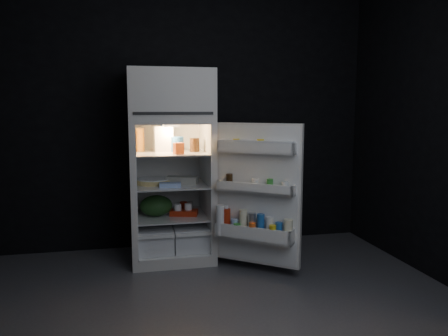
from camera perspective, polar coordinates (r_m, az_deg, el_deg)
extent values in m
cube|color=#515156|center=(3.18, -2.26, -18.99)|extent=(4.00, 3.40, 0.00)
cube|color=black|center=(4.52, -6.19, 6.71)|extent=(4.00, 0.00, 2.70)
cube|color=black|center=(1.20, 11.88, 3.74)|extent=(4.00, 0.00, 2.70)
cube|color=silver|center=(4.34, -6.79, -10.84)|extent=(0.76, 0.70, 0.10)
cube|color=silver|center=(4.16, -11.81, -2.51)|extent=(0.05, 0.70, 1.20)
cube|color=silver|center=(4.22, -2.14, -2.19)|extent=(0.05, 0.70, 1.20)
cube|color=white|center=(4.50, -7.34, -1.64)|extent=(0.66, 0.05, 1.20)
cube|color=silver|center=(4.11, -7.08, 6.32)|extent=(0.76, 0.70, 0.06)
cube|color=silver|center=(4.11, -7.14, 9.66)|extent=(0.76, 0.70, 0.42)
cube|color=black|center=(3.76, -6.58, 7.11)|extent=(0.68, 0.01, 0.02)
cube|color=white|center=(4.13, -11.41, -2.56)|extent=(0.01, 0.65, 1.20)
cube|color=white|center=(4.20, -2.46, -2.26)|extent=(0.01, 0.65, 1.20)
cube|color=white|center=(4.09, -7.04, 5.83)|extent=(0.66, 0.65, 0.01)
cube|color=white|center=(4.30, -6.77, -10.26)|extent=(0.66, 0.65, 0.01)
cube|color=white|center=(4.11, -6.98, 1.98)|extent=(0.65, 0.63, 0.01)
cube|color=white|center=(4.15, -6.91, -2.14)|extent=(0.65, 0.63, 0.01)
cube|color=white|center=(4.21, -6.84, -6.17)|extent=(0.65, 0.63, 0.01)
cube|color=white|center=(4.27, -9.05, -8.79)|extent=(0.32, 0.59, 0.22)
cube|color=white|center=(4.30, -4.61, -8.60)|extent=(0.32, 0.59, 0.22)
cube|color=white|center=(3.93, -8.79, -8.87)|extent=(0.32, 0.02, 0.03)
cube|color=white|center=(3.97, -3.98, -8.65)|extent=(0.32, 0.02, 0.03)
cube|color=#FFE5B2|center=(4.04, -6.97, 5.51)|extent=(0.14, 0.14, 0.02)
cube|color=silver|center=(3.76, 4.52, -3.44)|extent=(0.63, 0.51, 1.22)
cube|color=white|center=(3.74, 4.36, -3.52)|extent=(0.57, 0.45, 1.18)
cube|color=white|center=(3.64, 4.18, 2.08)|extent=(0.59, 0.49, 0.02)
cube|color=white|center=(3.61, 3.98, 2.63)|extent=(0.55, 0.44, 0.10)
cube|color=white|center=(3.53, 9.17, 2.44)|extent=(0.07, 0.08, 0.10)
cube|color=white|center=(3.77, -0.49, 2.87)|extent=(0.07, 0.08, 0.10)
cube|color=white|center=(3.69, 4.10, -3.12)|extent=(0.60, 0.50, 0.02)
cube|color=white|center=(3.64, 3.87, -2.70)|extent=(0.55, 0.44, 0.09)
cube|color=white|center=(3.58, 9.03, -2.99)|extent=(0.08, 0.09, 0.09)
cube|color=white|center=(3.81, -0.51, -2.22)|extent=(0.08, 0.09, 0.09)
cube|color=white|center=(3.77, 3.93, -9.23)|extent=(0.62, 0.53, 0.02)
cube|color=white|center=(3.70, 3.58, -8.68)|extent=(0.55, 0.44, 0.13)
cube|color=white|center=(3.65, 8.81, -8.99)|extent=(0.10, 0.12, 0.13)
cube|color=white|center=(3.88, -0.64, -7.87)|extent=(0.10, 0.12, 0.13)
cube|color=white|center=(3.64, 4.19, 3.52)|extent=(0.57, 0.48, 0.02)
cylinder|color=yellow|center=(3.62, 4.78, 2.99)|extent=(0.08, 0.08, 0.10)
cylinder|color=yellow|center=(3.71, 1.60, 3.09)|extent=(0.08, 0.08, 0.10)
cylinder|color=silver|center=(3.59, 7.97, -2.52)|extent=(0.08, 0.08, 0.10)
cylinder|color=#338C33|center=(3.63, 6.02, -2.27)|extent=(0.07, 0.07, 0.11)
cylinder|color=silver|center=(3.68, 4.11, -2.19)|extent=(0.08, 0.08, 0.10)
cylinder|color=black|center=(3.77, 0.71, -1.72)|extent=(0.08, 0.08, 0.13)
cylinder|color=beige|center=(3.64, 8.37, -8.14)|extent=(0.11, 0.11, 0.19)
cylinder|color=#1F58A9|center=(3.67, 7.16, -8.27)|extent=(0.08, 0.08, 0.16)
cylinder|color=white|center=(3.69, 5.98, -7.87)|extent=(0.10, 0.10, 0.20)
cylinder|color=#1F58A9|center=(3.71, 4.81, -7.62)|extent=(0.09, 0.09, 0.21)
cylinder|color=#BCBDC1|center=(3.74, 3.66, -7.46)|extent=(0.10, 0.10, 0.22)
cylinder|color=beige|center=(3.77, 2.52, -7.20)|extent=(0.10, 0.10, 0.23)
cylinder|color=#94B1E5|center=(3.81, 1.40, -7.73)|extent=(0.09, 0.09, 0.14)
cylinder|color=#A4250E|center=(3.83, 0.30, -7.00)|extent=(0.10, 0.10, 0.23)
cylinder|color=yellow|center=(3.65, 6.36, -8.50)|extent=(0.08, 0.08, 0.14)
cylinder|color=#E3571A|center=(3.71, 3.71, -8.20)|extent=(0.08, 0.08, 0.14)
cylinder|color=#338C33|center=(3.76, 1.71, -8.13)|extent=(0.08, 0.08, 0.12)
cylinder|color=white|center=(3.81, -0.50, -6.81)|extent=(0.10, 0.10, 0.26)
cylinder|color=white|center=(3.80, 0.31, -5.12)|extent=(0.05, 0.05, 0.02)
cube|color=white|center=(4.19, -7.95, 3.81)|extent=(0.17, 0.17, 0.24)
cylinder|color=#1F58A9|center=(4.14, -6.14, 3.09)|extent=(0.16, 0.16, 0.14)
cylinder|color=black|center=(4.11, -3.85, 3.03)|extent=(0.12, 0.12, 0.13)
cylinder|color=#B56D1C|center=(4.20, -10.90, 3.62)|extent=(0.09, 0.09, 0.22)
cube|color=#E3571A|center=(3.94, -5.96, 2.57)|extent=(0.10, 0.09, 0.10)
cube|color=gray|center=(4.12, -5.54, -1.60)|extent=(0.31, 0.21, 0.07)
cylinder|color=tan|center=(4.18, -9.16, -1.75)|extent=(0.40, 0.40, 0.04)
cube|color=#94B1E5|center=(3.97, -7.03, -2.20)|extent=(0.20, 0.12, 0.04)
cube|color=beige|center=(4.27, -4.84, -1.42)|extent=(0.12, 0.11, 0.05)
ellipsoid|color=#193815|center=(4.17, -8.86, -4.89)|extent=(0.34, 0.30, 0.20)
cube|color=#A4250E|center=(4.18, -5.24, -5.82)|extent=(0.28, 0.20, 0.05)
cylinder|color=#A4250E|center=(4.35, -5.29, -5.01)|extent=(0.09, 0.09, 0.09)
cylinder|color=#BCBDC1|center=(4.35, -4.49, -4.99)|extent=(0.08, 0.08, 0.09)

